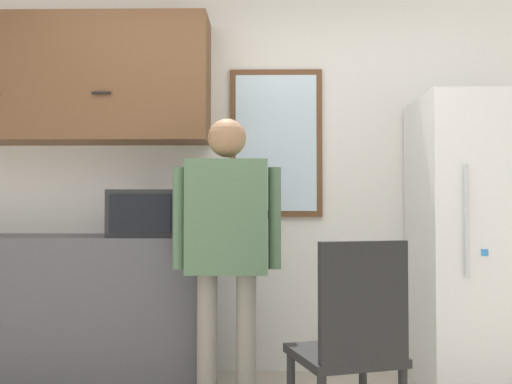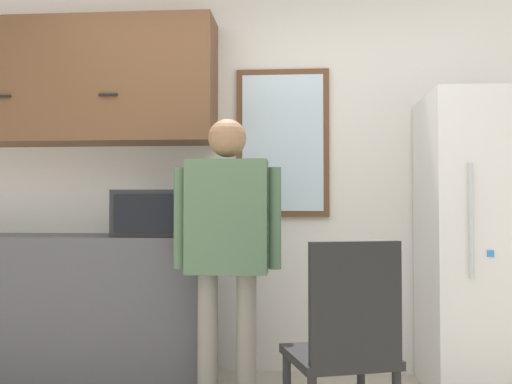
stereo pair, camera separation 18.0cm
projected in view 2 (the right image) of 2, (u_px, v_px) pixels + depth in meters
The scene contains 8 objects.
back_wall at pixel (244, 173), 3.96m from camera, with size 6.00×0.06×2.70m.
counter at pixel (55, 308), 3.67m from camera, with size 2.02×0.64×0.93m.
upper_cabinets at pixel (67, 83), 3.85m from camera, with size 2.02×0.38×0.83m.
microwave at pixel (160, 213), 3.54m from camera, with size 0.51×0.41×0.28m.
person at pixel (227, 233), 3.12m from camera, with size 0.59×0.23×1.60m.
refrigerator at pixel (487, 243), 3.43m from camera, with size 0.74×0.74×1.79m.
chair at pixel (346, 341), 2.50m from camera, with size 0.55×0.55×0.97m.
window at pixel (283, 143), 3.90m from camera, with size 0.63×0.05×1.01m.
Camera 2 is at (0.37, -2.10, 1.10)m, focal length 40.00 mm.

